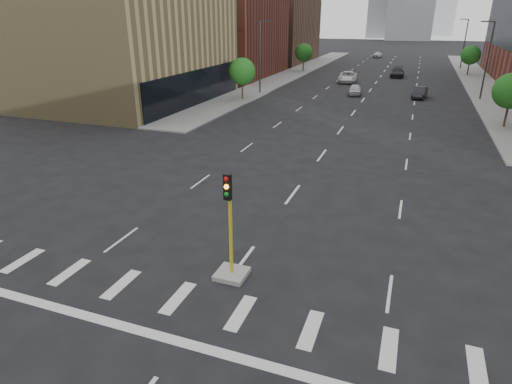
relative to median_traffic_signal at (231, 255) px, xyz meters
The scene contains 18 objects.
sidewalk_left_far 66.75m from the median_traffic_signal, 102.99° to the left, with size 5.00×92.00×0.15m, color gray.
sidewalk_right_far 66.75m from the median_traffic_signal, 77.01° to the left, with size 5.00×92.00×0.15m, color gray.
building_left_mid 41.90m from the median_traffic_signal, 131.55° to the left, with size 20.00×24.00×14.00m, color #917F52.
building_left_far_a 63.52m from the median_traffic_signal, 115.74° to the left, with size 20.00×22.00×12.00m, color brown.
building_left_far_b 87.64m from the median_traffic_signal, 108.32° to the left, with size 20.00×24.00×13.00m, color brown.
median_traffic_signal is the anchor object (origin of this frame).
streetlight_right_a 48.12m from the median_traffic_signal, 73.76° to the left, with size 1.60×0.22×9.07m.
streetlight_right_b 82.23m from the median_traffic_signal, 80.60° to the left, with size 1.60×0.22×9.07m.
streetlight_left 43.36m from the median_traffic_signal, 108.10° to the left, with size 1.60×0.22×9.07m.
tree_left_near 38.73m from the median_traffic_signal, 111.23° to the left, with size 3.20×3.20×4.85m.
tree_left_far 67.54m from the median_traffic_signal, 101.97° to the left, with size 3.20×3.20×4.85m.
tree_right_near 34.13m from the median_traffic_signal, 65.72° to the left, with size 3.20×3.20×4.85m.
tree_right_far 72.44m from the median_traffic_signal, 78.85° to the left, with size 3.20×3.20×4.85m.
car_near_left 44.40m from the median_traffic_signal, 91.94° to the left, with size 1.59×3.94×1.34m, color #AEAFB3.
car_mid_right 45.25m from the median_traffic_signal, 81.79° to the left, with size 1.48×4.23×1.39m, color #222228.
car_far_left 55.76m from the median_traffic_signal, 94.34° to the left, with size 2.70×5.85×1.63m, color silver.
car_deep_right 64.88m from the median_traffic_signal, 87.65° to the left, with size 2.15×5.29×1.53m, color black.
car_distant 100.66m from the median_traffic_signal, 92.28° to the left, with size 1.71×4.26×1.45m, color silver.
Camera 1 is at (5.91, -4.26, 9.63)m, focal length 30.00 mm.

